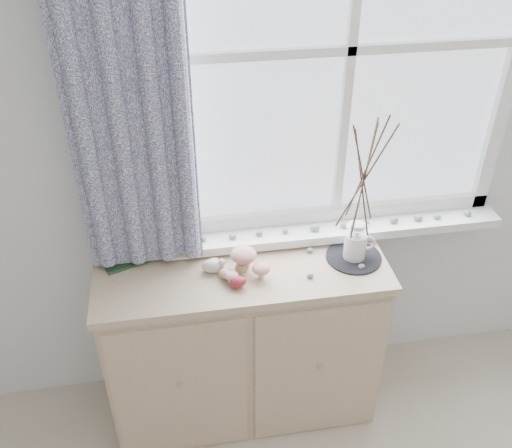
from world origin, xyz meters
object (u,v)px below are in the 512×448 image
object	(u,v)px
twig_pitcher	(364,175)
sideboard	(243,342)
botanical_book	(134,241)
toadstool_cluster	(246,261)

from	to	relation	value
twig_pitcher	sideboard	bearing A→B (deg)	-169.03
sideboard	botanical_book	xyz separation A→B (m)	(-0.42, 0.11, 0.54)
sideboard	toadstool_cluster	xyz separation A→B (m)	(0.01, -0.02, 0.48)
botanical_book	twig_pitcher	bearing A→B (deg)	-27.74
botanical_book	sideboard	bearing A→B (deg)	-35.30
botanical_book	twig_pitcher	distance (m)	0.94
botanical_book	toadstool_cluster	xyz separation A→B (m)	(0.43, -0.13, -0.05)
sideboard	toadstool_cluster	size ratio (longest dim) A/B	6.50
botanical_book	toadstool_cluster	bearing A→B (deg)	-37.33
sideboard	toadstool_cluster	world-z (taller)	toadstool_cluster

